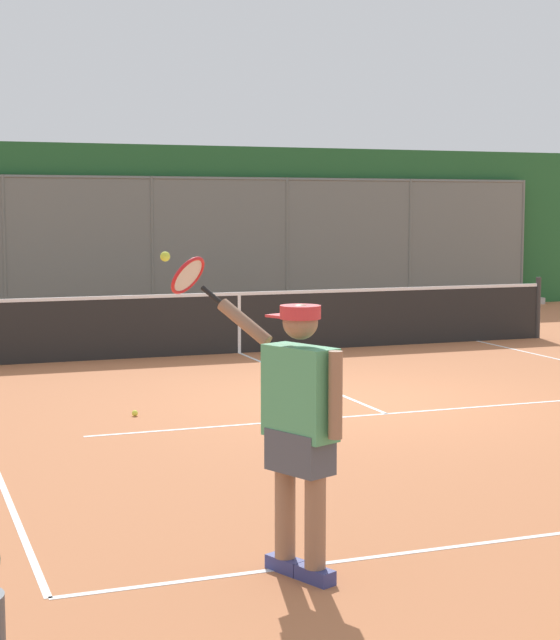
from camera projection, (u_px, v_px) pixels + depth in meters
The scene contains 6 objects.
ground_plane at pixel (355, 401), 12.39m from camera, with size 60.00×60.00×0.00m, color #B76B42.
court_line_markings at pixel (401, 420), 11.27m from camera, with size 8.64×9.56×0.01m.
fence_backdrop at pixel (145, 231), 22.27m from camera, with size 20.90×1.37×3.58m.
tennis_net at pixel (239, 322), 16.44m from camera, with size 11.10×0.09×1.07m.
tennis_player at pixel (297, 418), 6.39m from camera, with size 0.86×1.21×1.99m.
tennis_ball_near_baseline at pixel (135, 413), 11.48m from camera, with size 0.07×0.07×0.07m, color #D6E042.
Camera 1 is at (5.08, 11.15, 2.27)m, focal length 58.87 mm.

